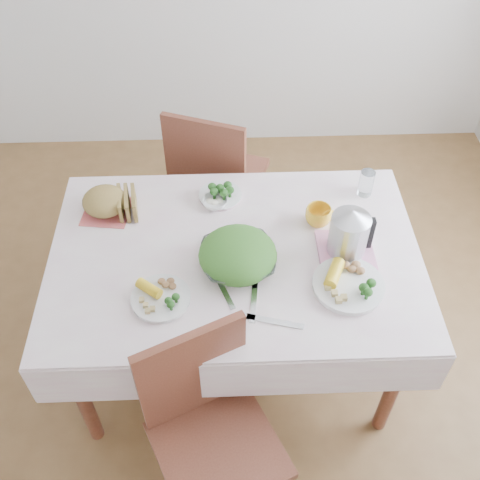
{
  "coord_description": "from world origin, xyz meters",
  "views": [
    {
      "loc": [
        -0.04,
        -1.51,
        2.45
      ],
      "look_at": [
        0.02,
        0.02,
        0.82
      ],
      "focal_mm": 42.0,
      "sensor_mm": 36.0,
      "label": 1
    }
  ],
  "objects_px": {
    "salad_bowl": "(238,260)",
    "electric_kettle": "(349,231)",
    "dinner_plate_left": "(161,298)",
    "yellow_mug": "(318,216)",
    "dining_table": "(236,310)",
    "chair_near": "(218,448)",
    "chair_far": "(220,178)",
    "dinner_plate_right": "(348,285)"
  },
  "relations": [
    {
      "from": "electric_kettle",
      "to": "salad_bowl",
      "type": "bearing_deg",
      "value": -155.16
    },
    {
      "from": "dinner_plate_right",
      "to": "salad_bowl",
      "type": "bearing_deg",
      "value": 163.33
    },
    {
      "from": "chair_near",
      "to": "dinner_plate_left",
      "type": "height_order",
      "value": "chair_near"
    },
    {
      "from": "dinner_plate_left",
      "to": "electric_kettle",
      "type": "relative_size",
      "value": 1.04
    },
    {
      "from": "chair_near",
      "to": "electric_kettle",
      "type": "xyz_separation_m",
      "value": [
        0.53,
        0.67,
        0.42
      ]
    },
    {
      "from": "dining_table",
      "to": "electric_kettle",
      "type": "height_order",
      "value": "electric_kettle"
    },
    {
      "from": "chair_far",
      "to": "dinner_plate_right",
      "type": "height_order",
      "value": "chair_far"
    },
    {
      "from": "electric_kettle",
      "to": "dining_table",
      "type": "bearing_deg",
      "value": -163.41
    },
    {
      "from": "chair_near",
      "to": "yellow_mug",
      "type": "xyz_separation_m",
      "value": [
        0.44,
        0.83,
        0.34
      ]
    },
    {
      "from": "dinner_plate_right",
      "to": "yellow_mug",
      "type": "relative_size",
      "value": 2.49
    },
    {
      "from": "chair_near",
      "to": "yellow_mug",
      "type": "relative_size",
      "value": 8.39
    },
    {
      "from": "chair_near",
      "to": "dinner_plate_left",
      "type": "bearing_deg",
      "value": 89.21
    },
    {
      "from": "chair_near",
      "to": "electric_kettle",
      "type": "distance_m",
      "value": 0.95
    },
    {
      "from": "dinner_plate_left",
      "to": "dining_table",
      "type": "bearing_deg",
      "value": 38.06
    },
    {
      "from": "chair_far",
      "to": "electric_kettle",
      "type": "relative_size",
      "value": 4.45
    },
    {
      "from": "dinner_plate_left",
      "to": "yellow_mug",
      "type": "bearing_deg",
      "value": 30.94
    },
    {
      "from": "chair_near",
      "to": "electric_kettle",
      "type": "height_order",
      "value": "electric_kettle"
    },
    {
      "from": "salad_bowl",
      "to": "yellow_mug",
      "type": "distance_m",
      "value": 0.41
    },
    {
      "from": "dining_table",
      "to": "chair_near",
      "type": "distance_m",
      "value": 0.68
    },
    {
      "from": "dining_table",
      "to": "yellow_mug",
      "type": "relative_size",
      "value": 12.59
    },
    {
      "from": "chair_far",
      "to": "yellow_mug",
      "type": "distance_m",
      "value": 0.85
    },
    {
      "from": "dinner_plate_right",
      "to": "electric_kettle",
      "type": "xyz_separation_m",
      "value": [
        0.02,
        0.18,
        0.11
      ]
    },
    {
      "from": "dining_table",
      "to": "dinner_plate_left",
      "type": "height_order",
      "value": "dinner_plate_left"
    },
    {
      "from": "salad_bowl",
      "to": "electric_kettle",
      "type": "distance_m",
      "value": 0.45
    },
    {
      "from": "chair_near",
      "to": "chair_far",
      "type": "relative_size",
      "value": 0.97
    },
    {
      "from": "chair_near",
      "to": "dinner_plate_left",
      "type": "relative_size",
      "value": 4.14
    },
    {
      "from": "dining_table",
      "to": "salad_bowl",
      "type": "bearing_deg",
      "value": -82.66
    },
    {
      "from": "dining_table",
      "to": "chair_far",
      "type": "relative_size",
      "value": 1.46
    },
    {
      "from": "dinner_plate_left",
      "to": "chair_near",
      "type": "bearing_deg",
      "value": -65.94
    },
    {
      "from": "dining_table",
      "to": "dinner_plate_left",
      "type": "xyz_separation_m",
      "value": [
        -0.29,
        -0.22,
        0.4
      ]
    },
    {
      "from": "dinner_plate_right",
      "to": "electric_kettle",
      "type": "height_order",
      "value": "electric_kettle"
    },
    {
      "from": "dinner_plate_left",
      "to": "yellow_mug",
      "type": "height_order",
      "value": "yellow_mug"
    },
    {
      "from": "dining_table",
      "to": "salad_bowl",
      "type": "height_order",
      "value": "salad_bowl"
    },
    {
      "from": "chair_far",
      "to": "dinner_plate_left",
      "type": "bearing_deg",
      "value": 98.27
    },
    {
      "from": "dinner_plate_right",
      "to": "chair_far",
      "type": "bearing_deg",
      "value": 115.7
    },
    {
      "from": "chair_near",
      "to": "salad_bowl",
      "type": "xyz_separation_m",
      "value": [
        0.09,
        0.61,
        0.33
      ]
    },
    {
      "from": "dinner_plate_right",
      "to": "yellow_mug",
      "type": "xyz_separation_m",
      "value": [
        -0.07,
        0.35,
        0.03
      ]
    },
    {
      "from": "chair_near",
      "to": "dinner_plate_left",
      "type": "xyz_separation_m",
      "value": [
        -0.2,
        0.45,
        0.31
      ]
    },
    {
      "from": "chair_near",
      "to": "dinner_plate_right",
      "type": "height_order",
      "value": "chair_near"
    },
    {
      "from": "chair_near",
      "to": "salad_bowl",
      "type": "distance_m",
      "value": 0.7
    },
    {
      "from": "chair_near",
      "to": "chair_far",
      "type": "xyz_separation_m",
      "value": [
        0.02,
        1.49,
        0.0
      ]
    },
    {
      "from": "dining_table",
      "to": "yellow_mug",
      "type": "distance_m",
      "value": 0.58
    }
  ]
}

